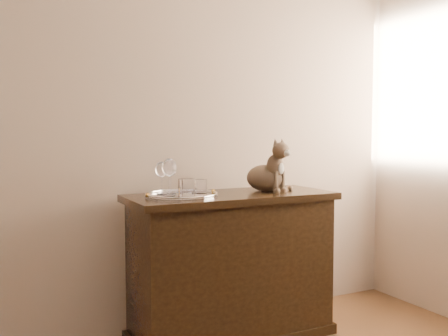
# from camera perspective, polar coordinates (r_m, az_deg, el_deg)

# --- Properties ---
(wall_back) EXTENTS (4.00, 0.10, 2.70)m
(wall_back) POSITION_cam_1_polar(r_m,az_deg,el_deg) (2.94, -12.55, 6.88)
(wall_back) COLOR tan
(wall_back) RESTS_ON ground
(sideboard) EXTENTS (1.20, 0.50, 0.85)m
(sideboard) POSITION_cam_1_polar(r_m,az_deg,el_deg) (2.96, 0.83, -11.14)
(sideboard) COLOR black
(sideboard) RESTS_ON ground
(tray) EXTENTS (0.40, 0.40, 0.01)m
(tray) POSITION_cam_1_polar(r_m,az_deg,el_deg) (2.77, -4.88, -3.15)
(tray) COLOR white
(tray) RESTS_ON sideboard
(wine_glass_a) EXTENTS (0.07, 0.07, 0.18)m
(wine_glass_a) POSITION_cam_1_polar(r_m,az_deg,el_deg) (2.78, -7.13, -1.16)
(wine_glass_a) COLOR white
(wine_glass_a) RESTS_ON tray
(wine_glass_b) EXTENTS (0.07, 0.07, 0.19)m
(wine_glass_b) POSITION_cam_1_polar(r_m,az_deg,el_deg) (2.82, -6.12, -1.04)
(wine_glass_b) COLOR silver
(wine_glass_b) RESTS_ON tray
(wine_glass_c) EXTENTS (0.08, 0.08, 0.20)m
(wine_glass_c) POSITION_cam_1_polar(r_m,az_deg,el_deg) (2.69, -6.25, -1.08)
(wine_glass_c) COLOR white
(wine_glass_c) RESTS_ON tray
(tumbler_b) EXTENTS (0.09, 0.09, 0.10)m
(tumbler_b) POSITION_cam_1_polar(r_m,az_deg,el_deg) (2.65, -4.30, -2.30)
(tumbler_b) COLOR white
(tumbler_b) RESTS_ON tray
(tumbler_c) EXTENTS (0.07, 0.07, 0.08)m
(tumbler_c) POSITION_cam_1_polar(r_m,az_deg,el_deg) (2.82, -2.69, -2.11)
(tumbler_c) COLOR white
(tumbler_c) RESTS_ON tray
(cat) EXTENTS (0.38, 0.37, 0.32)m
(cat) POSITION_cam_1_polar(r_m,az_deg,el_deg) (3.00, 4.76, 0.38)
(cat) COLOR brown
(cat) RESTS_ON sideboard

